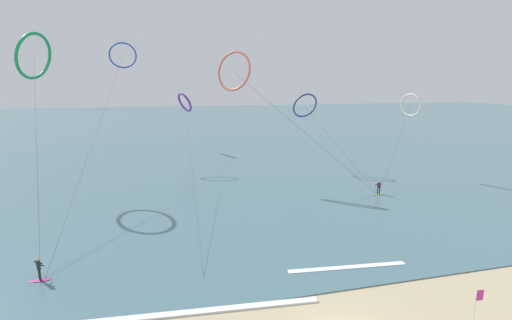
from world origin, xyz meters
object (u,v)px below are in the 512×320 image
kite_coral (234,71)px  beach_flag (476,306)px  kite_cobalt (123,55)px  kite_emerald (34,56)px  surfer_lime (379,189)px  surfer_magenta (39,271)px  kite_violet (185,102)px  kite_navy (305,105)px  kite_ivory (411,105)px

kite_coral → beach_flag: size_ratio=6.38×
kite_cobalt → kite_emerald: bearing=-122.3°
surfer_lime → kite_cobalt: size_ratio=0.04×
kite_coral → kite_cobalt: bearing=178.9°
surfer_magenta → kite_violet: bearing=136.8°
kite_coral → kite_cobalt: (-15.06, 16.95, 2.85)m
beach_flag → surfer_magenta: bearing=154.1°
kite_coral → kite_emerald: (-23.44, 1.76, 1.56)m
kite_navy → beach_flag: bearing=-43.6°
surfer_magenta → surfer_lime: same height
beach_flag → kite_coral: bearing=101.0°
beach_flag → surfer_lime: bearing=68.5°
surfer_lime → surfer_magenta: bearing=95.4°
kite_coral → kite_ivory: bearing=42.2°
kite_coral → kite_navy: kite_coral is taller
kite_navy → kite_violet: 26.97m
surfer_magenta → kite_cobalt: 42.27m
surfer_lime → beach_flag: beach_flag is taller
surfer_magenta → surfer_lime: size_ratio=1.00×
kite_coral → kite_navy: size_ratio=1.04×
surfer_lime → kite_emerald: (-39.27, 11.56, 15.62)m
surfer_magenta → kite_cobalt: size_ratio=0.04×
kite_emerald → surfer_lime: bearing=96.9°
surfer_magenta → kite_ivory: (42.73, 19.47, 9.48)m
surfer_magenta → kite_coral: 31.35m
kite_cobalt → kite_emerald: 17.40m
kite_coral → kite_violet: kite_coral is taller
surfer_magenta → kite_ivory: bearing=86.1°
kite_navy → kite_ivory: bearing=24.5°
kite_ivory → kite_coral: bearing=66.8°
kite_coral → kite_emerald: kite_emerald is taller
kite_coral → kite_navy: (11.90, 5.25, -4.84)m
surfer_magenta → kite_navy: size_ratio=0.10×
surfer_lime → kite_violet: size_ratio=0.03×
surfer_magenta → beach_flag: bearing=35.8°
kite_coral → kite_violet: bearing=148.1°
kite_ivory → kite_violet: size_ratio=0.23×
kite_ivory → kite_cobalt: (-40.04, 19.17, 7.43)m
kite_cobalt → beach_flag: (21.58, -50.42, -15.84)m
kite_violet → beach_flag: bearing=164.8°
kite_navy → kite_emerald: size_ratio=0.66×
surfer_magenta → kite_emerald: bearing=165.3°
surfer_magenta → kite_emerald: (-5.70, 23.45, 15.62)m
kite_cobalt → beach_flag: 57.09m
kite_emerald → beach_flag: kite_emerald is taller
kite_coral → beach_flag: kite_coral is taller
kite_navy → kite_cobalt: bearing=-149.2°
surfer_lime → kite_cobalt: 44.22m
kite_ivory → kite_cobalt: kite_cobalt is taller
kite_navy → kite_emerald: bearing=-120.1°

